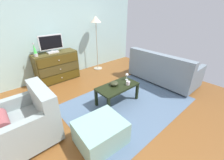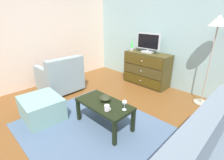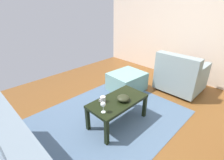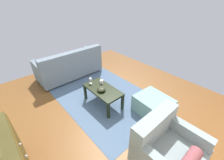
% 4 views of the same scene
% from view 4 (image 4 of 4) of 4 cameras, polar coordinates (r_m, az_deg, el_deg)
% --- Properties ---
extents(ground_plane, '(5.25, 4.94, 0.05)m').
position_cam_4_polar(ground_plane, '(3.44, -3.02, -10.03)').
color(ground_plane, brown).
extents(area_rug, '(2.60, 1.90, 0.01)m').
position_cam_4_polar(area_rug, '(3.64, -2.58, -6.71)').
color(area_rug, '#4A607A').
rests_on(area_rug, ground_plane).
extents(coffee_table, '(0.91, 0.46, 0.42)m').
position_cam_4_polar(coffee_table, '(3.25, -3.62, -4.29)').
color(coffee_table, black).
rests_on(coffee_table, ground_plane).
extents(wine_glass, '(0.07, 0.07, 0.16)m').
position_cam_4_polar(wine_glass, '(3.36, -8.40, 0.34)').
color(wine_glass, silver).
rests_on(wine_glass, coffee_table).
extents(mug, '(0.11, 0.08, 0.08)m').
position_cam_4_polar(mug, '(3.38, -4.14, -0.66)').
color(mug, silver).
rests_on(mug, coffee_table).
extents(bowl_decorative, '(0.18, 0.18, 0.08)m').
position_cam_4_polar(bowl_decorative, '(3.13, -4.18, -3.62)').
color(bowl_decorative, '#2A2D1B').
rests_on(bowl_decorative, coffee_table).
extents(couch_large, '(0.85, 1.82, 0.85)m').
position_cam_4_polar(couch_large, '(4.53, -16.06, 5.26)').
color(couch_large, '#332319').
rests_on(couch_large, ground_plane).
extents(armchair, '(0.80, 0.84, 0.83)m').
position_cam_4_polar(armchair, '(2.42, 20.53, -24.17)').
color(armchair, '#332319').
rests_on(armchair, ground_plane).
extents(ottoman, '(0.74, 0.64, 0.38)m').
position_cam_4_polar(ottoman, '(3.24, 15.73, -9.53)').
color(ottoman, '#76A19A').
rests_on(ottoman, ground_plane).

